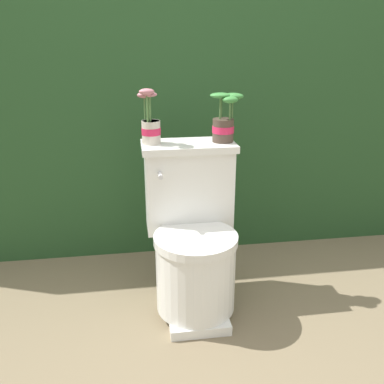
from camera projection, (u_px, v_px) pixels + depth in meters
ground_plane at (201, 315)px, 1.92m from camera, size 12.00×12.00×0.00m
hedge_backdrop at (172, 112)px, 2.71m from camera, size 3.28×0.99×1.43m
toilet at (193, 238)px, 1.89m from camera, size 0.41×0.50×0.74m
potted_plant_left at (150, 123)px, 1.82m from camera, size 0.09×0.10×0.24m
potted_plant_midleft at (224, 120)px, 1.86m from camera, size 0.15×0.11×0.21m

